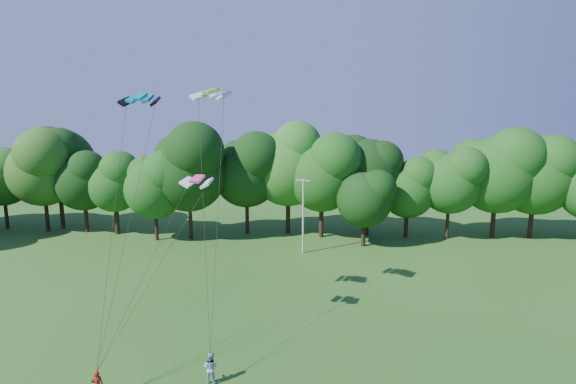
# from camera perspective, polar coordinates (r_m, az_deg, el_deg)

# --- Properties ---
(utility_pole) EXTENTS (1.53, 0.51, 7.86)m
(utility_pole) POSITION_cam_1_polar(r_m,az_deg,el_deg) (46.37, 1.93, -2.94)
(utility_pole) COLOR #ADADA4
(utility_pole) RESTS_ON ground
(kite_flyer_right) EXTENTS (0.96, 0.82, 1.72)m
(kite_flyer_right) POSITION_cam_1_polar(r_m,az_deg,el_deg) (26.43, -9.80, -21.11)
(kite_flyer_right) COLOR #8EABC6
(kite_flyer_right) RESTS_ON ground
(kite_teal) EXTENTS (2.55, 1.25, 0.54)m
(kite_teal) POSITION_cam_1_polar(r_m,az_deg,el_deg) (30.46, -18.23, 11.43)
(kite_teal) COLOR #047395
(kite_teal) RESTS_ON ground
(kite_green) EXTENTS (2.95, 2.18, 0.46)m
(kite_green) POSITION_cam_1_polar(r_m,az_deg,el_deg) (30.87, -9.78, 12.53)
(kite_green) COLOR #47D11F
(kite_green) RESTS_ON ground
(kite_pink) EXTENTS (2.15, 1.36, 0.43)m
(kite_pink) POSITION_cam_1_polar(r_m,az_deg,el_deg) (28.21, -11.47, 1.65)
(kite_pink) COLOR #D13A7F
(kite_pink) RESTS_ON ground
(tree_back_west) EXTENTS (8.96, 8.96, 13.03)m
(tree_back_west) POSITION_cam_1_polar(r_m,az_deg,el_deg) (61.91, -28.75, 2.94)
(tree_back_west) COLOR #301D13
(tree_back_west) RESTS_ON ground
(tree_back_center) EXTENTS (8.82, 8.82, 12.82)m
(tree_back_center) POSITION_cam_1_polar(r_m,az_deg,el_deg) (53.46, 10.15, 2.95)
(tree_back_center) COLOR black
(tree_back_center) RESTS_ON ground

